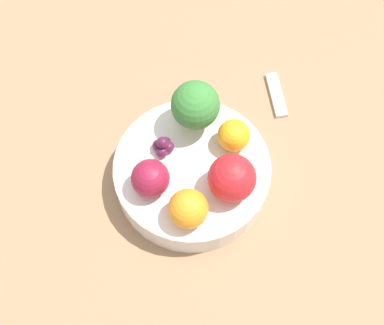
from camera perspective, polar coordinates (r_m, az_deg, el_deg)
The scene contains 10 objects.
ground_plane at distance 0.70m, azimuth 0.00°, elevation -2.60°, with size 6.00×6.00×0.00m, color gray.
table_surface at distance 0.69m, azimuth 0.00°, elevation -2.27°, with size 1.20×1.20×0.02m.
bowl at distance 0.66m, azimuth 0.00°, elevation -1.18°, with size 0.19×0.19×0.04m.
broccoli at distance 0.64m, azimuth 0.36°, elevation 6.09°, with size 0.06×0.06×0.07m.
apple_red at distance 0.61m, azimuth 4.28°, elevation -1.67°, with size 0.06×0.06×0.06m.
apple_green at distance 0.61m, azimuth -4.47°, elevation -1.69°, with size 0.05×0.05×0.05m.
orange_front at distance 0.64m, azimuth 4.48°, elevation 2.89°, with size 0.04×0.04×0.04m.
orange_back at distance 0.60m, azimuth -0.41°, elevation -4.94°, with size 0.05×0.05×0.05m.
grape_cluster at distance 0.65m, azimuth -3.10°, elevation 1.78°, with size 0.03×0.03×0.03m.
spoon at distance 0.75m, azimuth 8.99°, elevation 7.14°, with size 0.07×0.04×0.01m.
Camera 1 is at (-0.27, -0.07, 0.64)m, focal length 50.00 mm.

